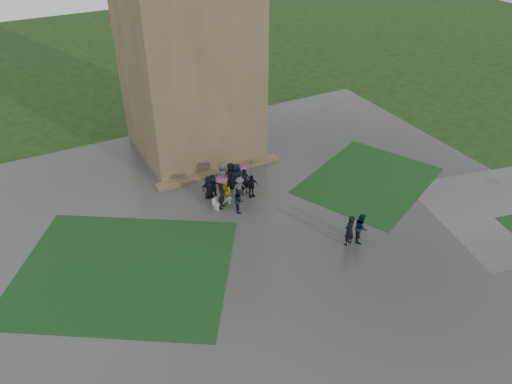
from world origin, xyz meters
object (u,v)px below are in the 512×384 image
tower (186,25)px  pedestrian_mid (361,227)px  pedestrian_near (349,230)px  bench (221,201)px

tower → pedestrian_mid: (4.02, -14.78, -8.10)m
pedestrian_near → pedestrian_mid: bearing=165.1°
bench → pedestrian_mid: (5.51, -6.73, 0.50)m
pedestrian_mid → pedestrian_near: (-0.81, 0.01, 0.08)m
tower → bench: bearing=-100.5°
pedestrian_near → bench: bearing=-69.1°
pedestrian_near → tower: bearing=-91.9°
pedestrian_mid → pedestrian_near: 0.81m
bench → pedestrian_near: (4.71, -6.72, 0.58)m
tower → pedestrian_mid: 17.32m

